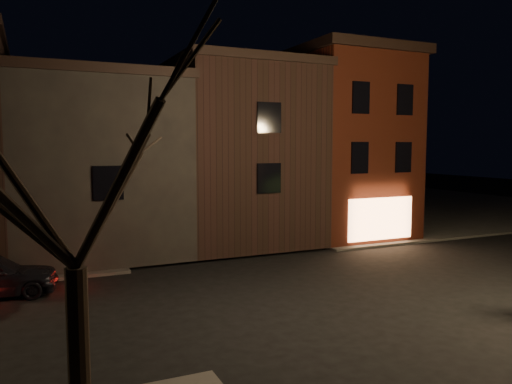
% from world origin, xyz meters
% --- Properties ---
extents(ground, '(120.00, 120.00, 0.00)m').
position_xyz_m(ground, '(0.00, 0.00, 0.00)').
color(ground, black).
rests_on(ground, ground).
extents(sidewalk_far_right, '(30.00, 30.00, 0.12)m').
position_xyz_m(sidewalk_far_right, '(20.00, 20.00, 0.06)').
color(sidewalk_far_right, '#2D2B28').
rests_on(sidewalk_far_right, ground).
extents(corner_building, '(6.50, 8.50, 10.50)m').
position_xyz_m(corner_building, '(8.00, 9.47, 5.40)').
color(corner_building, '#4C190D').
rests_on(corner_building, ground).
extents(row_building_a, '(7.30, 10.30, 9.40)m').
position_xyz_m(row_building_a, '(1.50, 10.50, 4.83)').
color(row_building_a, black).
rests_on(row_building_a, ground).
extents(row_building_b, '(7.80, 10.30, 8.40)m').
position_xyz_m(row_building_b, '(-5.75, 10.50, 4.33)').
color(row_building_b, black).
rests_on(row_building_b, ground).
extents(bare_tree_left, '(5.60, 5.60, 7.50)m').
position_xyz_m(bare_tree_left, '(-8.00, -7.00, 5.43)').
color(bare_tree_left, black).
rests_on(bare_tree_left, sidewalk_near_left).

